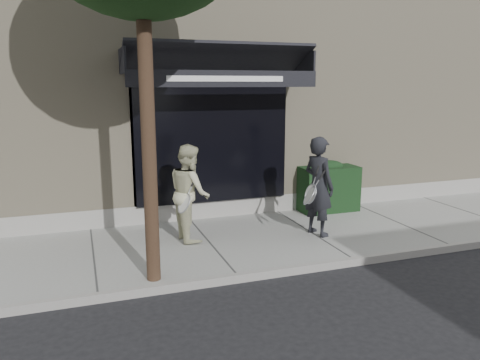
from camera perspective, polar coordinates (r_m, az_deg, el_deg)
name	(u,v)px	position (r m, az deg, el deg)	size (l,w,h in m)	color
ground	(309,237)	(9.25, 8.37, -6.87)	(80.00, 80.00, 0.00)	black
sidewalk	(309,234)	(9.23, 8.38, -6.52)	(20.00, 3.00, 0.12)	gray
curb	(353,261)	(7.97, 13.58, -9.63)	(20.00, 0.10, 0.14)	gray
building_facade	(229,90)	(13.36, -1.31, 10.87)	(14.30, 8.04, 5.64)	tan
hedge	(328,187)	(10.65, 10.64, -0.81)	(1.30, 0.70, 1.14)	black
pedestrian_front	(319,186)	(8.81, 9.56, -0.76)	(0.83, 0.96, 1.86)	black
pedestrian_back	(190,192)	(8.50, -6.15, -1.50)	(0.72, 0.91, 1.75)	beige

